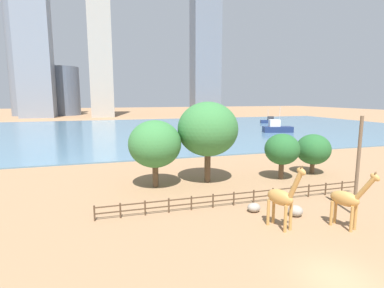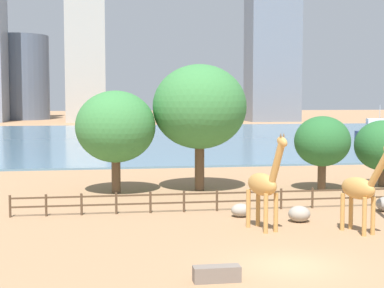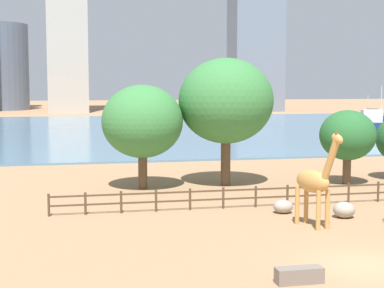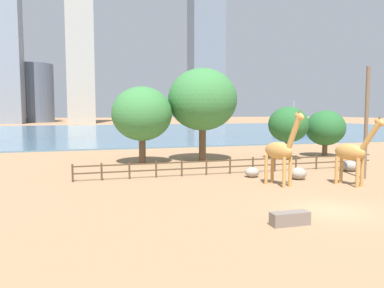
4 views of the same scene
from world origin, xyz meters
name	(u,v)px [view 1 (image 1 of 4)]	position (x,y,z in m)	size (l,w,h in m)	color
ground_plane	(143,129)	(0.00, 80.00, 0.00)	(400.00, 400.00, 0.00)	#9E7551
harbor_water	(145,130)	(0.00, 77.00, 0.10)	(180.00, 86.00, 0.20)	slate
giraffe_tall	(347,199)	(5.36, 5.07, 2.31)	(1.82, 3.43, 4.83)	#C18C47
giraffe_companion	(282,198)	(0.65, 6.49, 2.43)	(1.69, 3.26, 5.22)	#C18C47
utility_pole	(358,166)	(8.16, 7.05, 4.21)	(0.28, 0.28, 8.42)	brown
boulder_near_fence	(339,196)	(9.54, 10.28, 0.46)	(1.41, 1.22, 0.91)	gray
boulder_by_pole	(296,211)	(3.20, 8.23, 0.45)	(1.23, 1.20, 0.90)	gray
boulder_small	(254,207)	(0.29, 10.08, 0.39)	(1.14, 1.04, 0.78)	gray
enclosure_fence	(238,197)	(-0.33, 12.00, 0.76)	(26.12, 0.14, 1.30)	#4C3826
tree_left_large	(313,149)	(13.98, 19.79, 3.20)	(4.37, 4.37, 5.18)	brown
tree_center_broad	(282,149)	(8.60, 18.69, 3.66)	(4.17, 4.17, 5.57)	brown
tree_right_tall	(208,129)	(-0.46, 20.05, 6.24)	(6.97, 6.97, 9.41)	brown
tree_left_small	(155,144)	(-6.66, 19.84, 4.83)	(5.78, 5.78, 7.45)	brown
boat_ferry	(269,121)	(47.88, 86.88, 1.08)	(6.19, 3.83, 5.24)	navy
boat_tug	(277,128)	(34.38, 60.23, 1.40)	(8.49, 4.78, 7.22)	navy
skyline_tower_needle	(31,6)	(-41.60, 150.23, 51.75)	(15.13, 14.25, 103.50)	gray
skyline_block_central	(206,12)	(41.47, 141.58, 52.98)	(14.25, 10.89, 105.95)	slate
skyline_tower_glass	(63,91)	(-32.14, 166.75, 12.97)	(17.87, 17.87, 25.94)	slate
skyline_block_left	(98,11)	(-11.52, 144.45, 50.17)	(10.83, 9.83, 100.35)	#ADA89E
skyline_block_right	(15,43)	(-52.93, 166.12, 37.08)	(9.05, 9.05, 74.16)	slate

